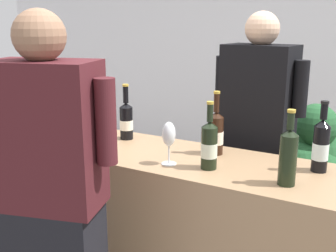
# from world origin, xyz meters

# --- Properties ---
(wall_back) EXTENTS (8.00, 0.10, 2.80)m
(wall_back) POSITION_xyz_m (0.00, 2.60, 1.40)
(wall_back) COLOR white
(wall_back) RESTS_ON ground_plane
(counter) EXTENTS (2.28, 0.54, 0.99)m
(counter) POSITION_xyz_m (0.00, 0.00, 0.50)
(counter) COLOR #9E7A56
(counter) RESTS_ON ground_plane
(wine_bottle_0) EXTENTS (0.08, 0.08, 0.32)m
(wine_bottle_0) POSITION_xyz_m (-0.40, 0.13, 1.11)
(wine_bottle_0) COLOR black
(wine_bottle_0) RESTS_ON counter
(wine_bottle_1) EXTENTS (0.07, 0.07, 0.32)m
(wine_bottle_1) POSITION_xyz_m (0.58, -0.11, 1.12)
(wine_bottle_1) COLOR black
(wine_bottle_1) RESTS_ON counter
(wine_bottle_2) EXTENTS (0.08, 0.08, 0.32)m
(wine_bottle_2) POSITION_xyz_m (-0.84, 0.09, 1.12)
(wine_bottle_2) COLOR black
(wine_bottle_2) RESTS_ON counter
(wine_bottle_3) EXTENTS (0.07, 0.07, 0.33)m
(wine_bottle_3) POSITION_xyz_m (0.67, 0.12, 1.12)
(wine_bottle_3) COLOR black
(wine_bottle_3) RESTS_ON counter
(wine_bottle_4) EXTENTS (0.08, 0.08, 0.33)m
(wine_bottle_4) POSITION_xyz_m (0.16, 0.13, 1.11)
(wine_bottle_4) COLOR black
(wine_bottle_4) RESTS_ON counter
(wine_bottle_5) EXTENTS (0.08, 0.08, 0.32)m
(wine_bottle_5) POSITION_xyz_m (0.22, -0.09, 1.11)
(wine_bottle_5) COLOR black
(wine_bottle_5) RESTS_ON counter
(wine_glass) EXTENTS (0.07, 0.07, 0.21)m
(wine_glass) POSITION_xyz_m (0.03, -0.13, 1.13)
(wine_glass) COLOR silver
(wine_glass) RESTS_ON counter
(ice_bucket) EXTENTS (0.20, 0.20, 0.21)m
(ice_bucket) POSITION_xyz_m (-0.64, -0.01, 1.10)
(ice_bucket) COLOR silver
(ice_bucket) RESTS_ON counter
(person_server) EXTENTS (0.56, 0.28, 1.71)m
(person_server) POSITION_xyz_m (0.25, 0.54, 0.84)
(person_server) COLOR black
(person_server) RESTS_ON ground_plane
(person_guest) EXTENTS (0.56, 0.35, 1.71)m
(person_guest) POSITION_xyz_m (-0.23, -0.64, 0.83)
(person_guest) COLOR black
(person_guest) RESTS_ON ground_plane
(potted_shrub) EXTENTS (0.53, 0.54, 1.15)m
(potted_shrub) POSITION_xyz_m (0.51, 0.95, 0.66)
(potted_shrub) COLOR brown
(potted_shrub) RESTS_ON ground_plane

